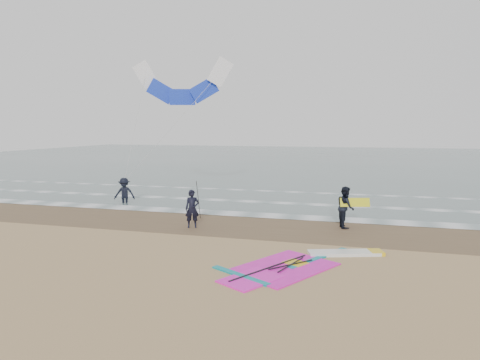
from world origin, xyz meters
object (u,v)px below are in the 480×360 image
(person_walking, at_px, (345,207))
(surf_kite, at_px, (182,85))
(person_wading, at_px, (124,188))
(person_standing, at_px, (192,209))
(windsurf_rig, at_px, (302,263))

(person_walking, xyz_separation_m, surf_kite, (-9.89, 5.00, 6.06))
(person_wading, height_order, surf_kite, surf_kite)
(person_walking, distance_m, person_wading, 13.09)
(person_standing, bearing_deg, person_wading, 120.28)
(windsurf_rig, relative_size, person_walking, 2.92)
(surf_kite, bearing_deg, windsurf_rig, -51.04)
(windsurf_rig, relative_size, person_wading, 2.90)
(person_standing, bearing_deg, surf_kite, 93.44)
(person_standing, xyz_separation_m, person_walking, (6.59, 1.84, 0.07))
(person_standing, relative_size, person_walking, 0.92)
(windsurf_rig, xyz_separation_m, person_walking, (1.18, 5.77, 0.89))
(person_walking, bearing_deg, windsurf_rig, 153.67)
(person_walking, bearing_deg, person_standing, 90.91)
(person_walking, bearing_deg, person_wading, 62.55)
(person_standing, height_order, person_wading, person_wading)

